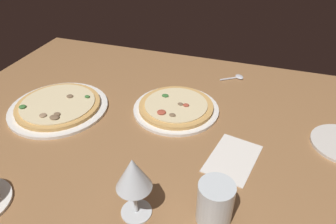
% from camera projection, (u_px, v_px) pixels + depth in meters
% --- Properties ---
extents(dining_table, '(1.50, 1.10, 0.04)m').
position_uv_depth(dining_table, '(159.00, 135.00, 0.97)').
color(dining_table, '#996B42').
rests_on(dining_table, ground).
extents(pizza_main, '(0.29, 0.29, 0.03)m').
position_uv_depth(pizza_main, '(176.00, 107.00, 1.04)').
color(pizza_main, white).
rests_on(pizza_main, dining_table).
extents(pizza_side, '(0.33, 0.33, 0.03)m').
position_uv_depth(pizza_side, '(58.00, 107.00, 1.05)').
color(pizza_side, white).
rests_on(pizza_side, dining_table).
extents(wine_glass_near, '(0.08, 0.08, 0.16)m').
position_uv_depth(wine_glass_near, '(133.00, 175.00, 0.65)').
color(wine_glass_near, silver).
rests_on(wine_glass_near, dining_table).
extents(water_glass, '(0.08, 0.08, 0.10)m').
position_uv_depth(water_glass, '(215.00, 205.00, 0.68)').
color(water_glass, silver).
rests_on(water_glass, dining_table).
extents(paper_menu, '(0.15, 0.20, 0.00)m').
position_uv_depth(paper_menu, '(233.00, 159.00, 0.86)').
color(paper_menu, white).
rests_on(paper_menu, dining_table).
extents(spoon, '(0.09, 0.07, 0.01)m').
position_uv_depth(spoon, '(237.00, 77.00, 1.23)').
color(spoon, silver).
rests_on(spoon, dining_table).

